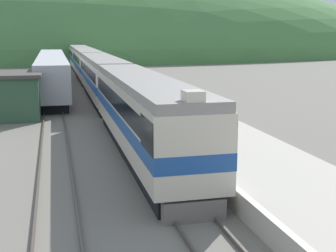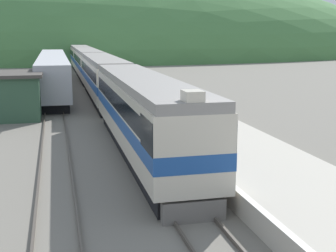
% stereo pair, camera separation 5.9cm
% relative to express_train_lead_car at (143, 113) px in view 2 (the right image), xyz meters
% --- Properties ---
extents(track_main, '(1.52, 180.00, 0.16)m').
position_rel_express_train_lead_car_xyz_m(track_main, '(0.00, 46.97, -2.19)').
color(track_main, '#4C443D').
rests_on(track_main, ground).
extents(track_siding, '(1.52, 180.00, 0.16)m').
position_rel_express_train_lead_car_xyz_m(track_siding, '(-4.61, 46.97, -2.19)').
color(track_siding, '#4C443D').
rests_on(track_siding, ground).
extents(platform, '(5.25, 140.00, 0.88)m').
position_rel_express_train_lead_car_xyz_m(platform, '(4.27, 26.97, -1.84)').
color(platform, '#BCB5A5').
rests_on(platform, ground).
extents(distant_hills, '(192.86, 86.79, 47.50)m').
position_rel_express_train_lead_car_xyz_m(distant_hills, '(0.00, 108.72, -2.27)').
color(distant_hills, '#477A42').
rests_on(distant_hills, ground).
extents(express_train_lead_car, '(2.92, 19.32, 4.51)m').
position_rel_express_train_lead_car_xyz_m(express_train_lead_car, '(0.00, 0.00, 0.00)').
color(express_train_lead_car, black).
rests_on(express_train_lead_car, ground).
extents(carriage_second, '(2.91, 19.89, 4.15)m').
position_rel_express_train_lead_car_xyz_m(carriage_second, '(0.00, 20.72, -0.01)').
color(carriage_second, black).
rests_on(carriage_second, ground).
extents(carriage_third, '(2.91, 19.89, 4.15)m').
position_rel_express_train_lead_car_xyz_m(carriage_third, '(0.00, 41.49, -0.01)').
color(carriage_third, black).
rests_on(carriage_third, ground).
extents(carriage_fourth, '(2.91, 19.89, 4.15)m').
position_rel_express_train_lead_car_xyz_m(carriage_fourth, '(0.00, 62.26, -0.01)').
color(carriage_fourth, black).
rests_on(carriage_fourth, ground).
extents(siding_train, '(2.90, 35.21, 3.91)m').
position_rel_express_train_lead_car_xyz_m(siding_train, '(-4.61, 30.87, -0.25)').
color(siding_train, black).
rests_on(siding_train, ground).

